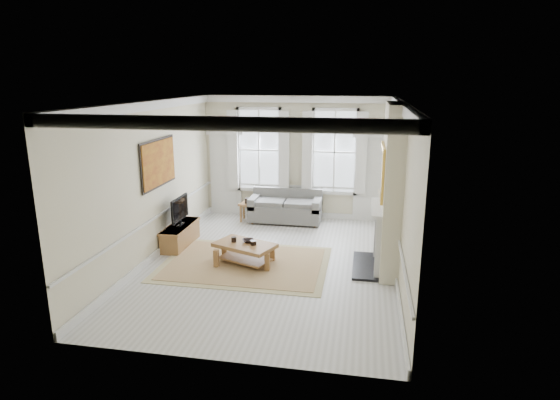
% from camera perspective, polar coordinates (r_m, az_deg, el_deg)
% --- Properties ---
extents(floor, '(7.20, 7.20, 0.00)m').
position_cam_1_polar(floor, '(10.08, -1.10, -7.79)').
color(floor, '#B7B5AD').
rests_on(floor, ground).
extents(ceiling, '(7.20, 7.20, 0.00)m').
position_cam_1_polar(ceiling, '(9.33, -1.20, 11.89)').
color(ceiling, white).
rests_on(ceiling, back_wall).
extents(back_wall, '(5.20, 0.00, 5.20)m').
position_cam_1_polar(back_wall, '(13.05, 2.03, 5.16)').
color(back_wall, beige).
rests_on(back_wall, floor).
extents(left_wall, '(0.00, 7.20, 7.20)m').
position_cam_1_polar(left_wall, '(10.39, -15.35, 2.19)').
color(left_wall, beige).
rests_on(left_wall, floor).
extents(right_wall, '(0.00, 7.20, 7.20)m').
position_cam_1_polar(right_wall, '(9.41, 14.56, 0.97)').
color(right_wall, beige).
rests_on(right_wall, floor).
extents(window_left, '(1.26, 0.20, 2.20)m').
position_cam_1_polar(window_left, '(13.16, -2.55, 6.12)').
color(window_left, '#B2BCC6').
rests_on(window_left, back_wall).
extents(window_right, '(1.26, 0.20, 2.20)m').
position_cam_1_polar(window_right, '(12.86, 6.66, 5.83)').
color(window_right, '#B2BCC6').
rests_on(window_right, back_wall).
extents(door_left, '(0.90, 0.08, 2.30)m').
position_cam_1_polar(door_left, '(13.56, -6.63, 3.06)').
color(door_left, silver).
rests_on(door_left, floor).
extents(door_right, '(0.90, 0.08, 2.30)m').
position_cam_1_polar(door_right, '(12.98, 10.98, 2.37)').
color(door_right, silver).
rests_on(door_right, floor).
extents(painting, '(0.05, 1.66, 1.06)m').
position_cam_1_polar(painting, '(10.58, -14.58, 4.39)').
color(painting, '#BE8720').
rests_on(painting, left_wall).
extents(chimney_breast, '(0.35, 1.70, 3.38)m').
position_cam_1_polar(chimney_breast, '(9.59, 13.44, 1.30)').
color(chimney_breast, beige).
rests_on(chimney_breast, floor).
extents(hearth, '(0.55, 1.50, 0.05)m').
position_cam_1_polar(hearth, '(10.08, 10.45, -7.89)').
color(hearth, black).
rests_on(hearth, floor).
extents(fireplace, '(0.21, 1.45, 1.33)m').
position_cam_1_polar(fireplace, '(9.84, 11.80, -4.13)').
color(fireplace, silver).
rests_on(fireplace, floor).
extents(mirror, '(0.06, 1.26, 1.06)m').
position_cam_1_polar(mirror, '(9.51, 12.27, 3.41)').
color(mirror, gold).
rests_on(mirror, chimney_breast).
extents(sofa, '(1.95, 0.95, 0.88)m').
position_cam_1_polar(sofa, '(12.89, 0.72, -1.02)').
color(sofa, '#60605D').
rests_on(sofa, floor).
extents(side_table, '(0.51, 0.51, 0.51)m').
position_cam_1_polar(side_table, '(12.95, -3.92, -0.84)').
color(side_table, brown).
rests_on(side_table, floor).
extents(rug, '(3.50, 2.60, 0.02)m').
position_cam_1_polar(rug, '(10.09, -4.28, -7.74)').
color(rug, tan).
rests_on(rug, floor).
extents(coffee_table, '(1.43, 1.13, 0.47)m').
position_cam_1_polar(coffee_table, '(9.95, -4.32, -5.74)').
color(coffee_table, brown).
rests_on(coffee_table, rug).
extents(ceramic_pot_a, '(0.11, 0.11, 0.11)m').
position_cam_1_polar(ceramic_pot_a, '(10.02, -5.65, -4.82)').
color(ceramic_pot_a, black).
rests_on(ceramic_pot_a, coffee_table).
extents(ceramic_pot_b, '(0.13, 0.13, 0.09)m').
position_cam_1_polar(ceramic_pot_b, '(9.82, -3.27, -5.23)').
color(ceramic_pot_b, black).
rests_on(ceramic_pot_b, coffee_table).
extents(bowl, '(0.31, 0.31, 0.06)m').
position_cam_1_polar(bowl, '(10.00, -3.91, -4.97)').
color(bowl, black).
rests_on(bowl, coffee_table).
extents(tv_stand, '(0.45, 1.40, 0.50)m').
position_cam_1_polar(tv_stand, '(11.33, -12.05, -4.21)').
color(tv_stand, brown).
rests_on(tv_stand, floor).
extents(tv, '(0.08, 0.90, 0.68)m').
position_cam_1_polar(tv, '(11.13, -12.12, -1.08)').
color(tv, black).
rests_on(tv, tv_stand).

